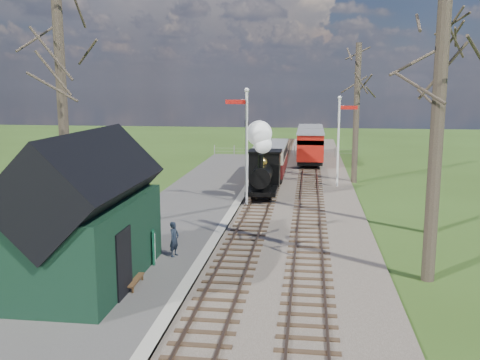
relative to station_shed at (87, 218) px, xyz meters
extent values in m
plane|color=#2F4917|center=(4.30, -4.00, -2.27)|extent=(140.00, 140.00, 0.00)
ellipsoid|color=#385B23|center=(-20.70, 56.00, -17.03)|extent=(57.60, 36.00, 16.20)
ellipsoid|color=#385B23|center=(14.30, 61.00, -20.31)|extent=(70.40, 44.00, 19.80)
ellipsoid|color=#385B23|center=(-3.70, 66.00, -18.67)|extent=(64.00, 40.00, 18.00)
cube|color=brown|center=(5.60, 18.00, -2.22)|extent=(8.00, 60.00, 0.10)
cube|color=brown|center=(3.80, 18.00, -2.13)|extent=(0.07, 60.00, 0.12)
cube|color=brown|center=(4.80, 18.00, -2.13)|extent=(0.07, 60.00, 0.12)
cube|color=#38281C|center=(4.30, 18.00, -2.17)|extent=(1.60, 60.00, 0.09)
cube|color=brown|center=(6.40, 18.00, -2.13)|extent=(0.07, 60.00, 0.12)
cube|color=brown|center=(7.40, 18.00, -2.13)|extent=(0.07, 60.00, 0.12)
cube|color=#38281C|center=(6.90, 18.00, -2.17)|extent=(1.60, 60.00, 0.09)
cube|color=#474442|center=(0.80, 10.00, -2.17)|extent=(5.00, 44.00, 0.20)
cube|color=#B2AD9E|center=(3.10, 10.00, -2.16)|extent=(0.40, 44.00, 0.21)
cube|color=black|center=(0.00, 0.00, -0.77)|extent=(3.00, 6.00, 2.60)
cube|color=black|center=(0.00, 0.00, 1.08)|extent=(3.25, 6.30, 3.25)
cube|color=black|center=(1.52, -1.00, -1.07)|extent=(0.06, 1.20, 2.00)
cylinder|color=silver|center=(3.60, 12.00, 0.73)|extent=(0.14, 0.14, 6.00)
sphere|color=silver|center=(3.60, 12.00, 3.83)|extent=(0.24, 0.24, 0.24)
cube|color=#B7140F|center=(3.05, 12.00, 3.23)|extent=(1.10, 0.08, 0.22)
cube|color=black|center=(3.60, 12.00, 2.13)|extent=(0.18, 0.06, 0.30)
cylinder|color=silver|center=(8.60, 18.00, 0.48)|extent=(0.14, 0.14, 5.50)
sphere|color=silver|center=(8.60, 18.00, 3.33)|extent=(0.24, 0.24, 0.24)
cube|color=#B7140F|center=(9.15, 18.00, 2.73)|extent=(1.10, 0.08, 0.22)
cube|color=black|center=(8.60, 18.00, 1.63)|extent=(0.18, 0.06, 0.30)
cylinder|color=#382D23|center=(-3.00, 5.00, 3.23)|extent=(0.41, 0.41, 11.00)
cylinder|color=#382D23|center=(10.80, 2.00, 3.73)|extent=(0.42, 0.42, 12.00)
cylinder|color=#382D23|center=(12.10, 8.00, 2.73)|extent=(0.40, 0.40, 10.00)
cylinder|color=#382D23|center=(9.80, 20.00, 2.23)|extent=(0.39, 0.39, 9.00)
cube|color=slate|center=(4.60, 32.00, -1.52)|extent=(12.60, 0.02, 0.01)
cube|color=slate|center=(4.60, 32.00, -1.82)|extent=(12.60, 0.02, 0.02)
cylinder|color=slate|center=(4.60, 32.00, -1.77)|extent=(0.08, 0.08, 1.00)
cube|color=black|center=(4.30, 14.02, -1.64)|extent=(1.63, 3.84, 0.24)
cylinder|color=black|center=(4.30, 13.44, -0.77)|extent=(1.06, 2.50, 1.06)
cube|color=black|center=(4.30, 15.17, -0.68)|extent=(1.73, 1.54, 1.92)
cylinder|color=black|center=(4.30, 12.48, 0.09)|extent=(0.27, 0.27, 0.77)
sphere|color=gold|center=(4.30, 13.73, -0.10)|extent=(0.50, 0.50, 0.50)
sphere|color=white|center=(4.40, 12.48, 1.00)|extent=(0.96, 0.96, 0.96)
sphere|color=white|center=(4.20, 12.58, 1.58)|extent=(1.34, 1.34, 1.34)
cylinder|color=black|center=(3.80, 12.87, -1.76)|extent=(0.10, 0.61, 0.61)
cylinder|color=black|center=(4.80, 12.87, -1.76)|extent=(0.10, 0.61, 0.61)
cube|color=black|center=(4.30, 20.02, -1.73)|extent=(1.82, 6.72, 0.29)
cube|color=#4E1212|center=(4.30, 20.02, -1.16)|extent=(1.92, 6.72, 0.86)
cube|color=beige|center=(4.30, 20.02, -0.29)|extent=(1.92, 6.72, 0.86)
cube|color=slate|center=(4.30, 20.02, 0.19)|extent=(2.02, 6.91, 0.12)
cube|color=black|center=(6.90, 27.02, -1.71)|extent=(1.91, 5.04, 0.30)
cube|color=#A6160D|center=(6.90, 27.02, -1.11)|extent=(2.02, 5.04, 0.91)
cube|color=beige|center=(6.90, 27.02, -0.20)|extent=(2.02, 5.04, 0.91)
cube|color=slate|center=(6.90, 27.02, 0.30)|extent=(2.12, 5.24, 0.12)
cube|color=black|center=(6.90, 32.52, -1.71)|extent=(1.91, 5.04, 0.30)
cube|color=#A6160D|center=(6.90, 32.52, -1.11)|extent=(2.02, 5.04, 0.91)
cube|color=beige|center=(6.90, 32.52, -0.20)|extent=(2.02, 5.04, 0.91)
cube|color=slate|center=(6.90, 32.52, 0.30)|extent=(2.12, 5.24, 0.12)
cube|color=#0E412A|center=(1.46, 2.08, -1.47)|extent=(0.36, 0.80, 1.20)
cube|color=silver|center=(1.51, 2.10, -1.47)|extent=(0.26, 0.67, 0.98)
cube|color=#4E341C|center=(1.52, -0.26, -1.86)|extent=(0.40, 1.25, 0.05)
cube|color=#4E341C|center=(1.36, -0.27, -1.62)|extent=(0.09, 1.24, 0.53)
cube|color=#4E341C|center=(1.66, -0.80, -1.98)|extent=(0.05, 0.05, 0.18)
cube|color=#4E341C|center=(1.39, 0.27, -1.98)|extent=(0.05, 0.05, 0.18)
imported|color=#19202D|center=(2.04, 2.80, -1.43)|extent=(0.43, 0.54, 1.28)
camera|label=1|loc=(6.84, -15.42, 4.07)|focal=40.00mm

